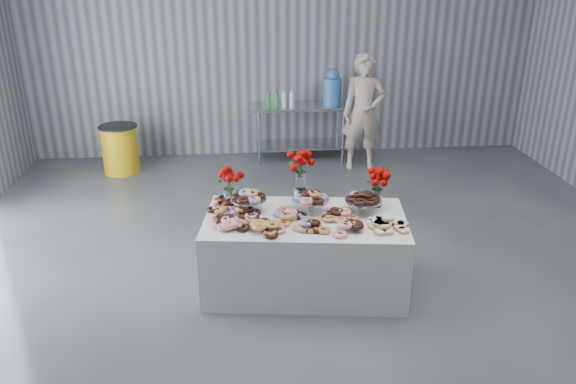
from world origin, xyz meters
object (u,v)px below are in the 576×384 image
at_px(display_table, 305,253).
at_px(water_jug, 332,88).
at_px(person, 363,112).
at_px(prep_table, 300,122).
at_px(trash_barrel, 120,149).

xyz_separation_m(display_table, water_jug, (0.87, 3.76, 0.77)).
distance_m(water_jug, person, 0.67).
height_order(prep_table, water_jug, water_jug).
bearing_deg(prep_table, water_jug, -0.00).
bearing_deg(water_jug, person, -47.81).
xyz_separation_m(water_jug, trash_barrel, (-3.25, -0.32, -0.79)).
bearing_deg(prep_table, trash_barrel, -173.31).
height_order(person, trash_barrel, person).
bearing_deg(display_table, water_jug, 76.94).
distance_m(display_table, water_jug, 3.94).
distance_m(display_table, trash_barrel, 4.18).
xyz_separation_m(display_table, person, (1.28, 3.32, 0.50)).
xyz_separation_m(prep_table, trash_barrel, (-2.75, -0.32, -0.26)).
bearing_deg(person, prep_table, 157.81).
relative_size(prep_table, person, 0.86).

